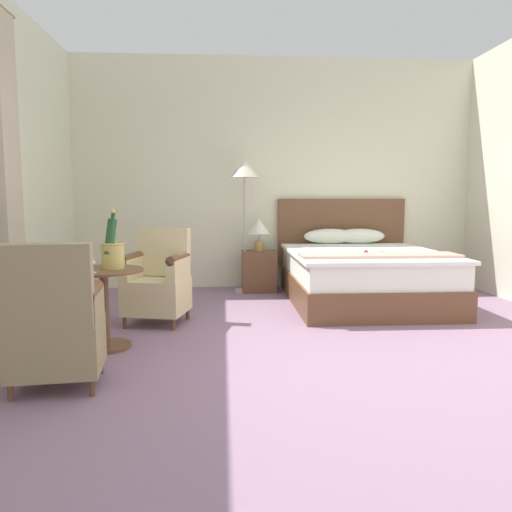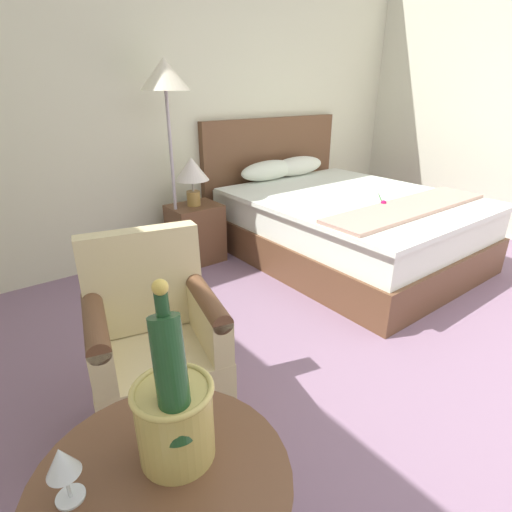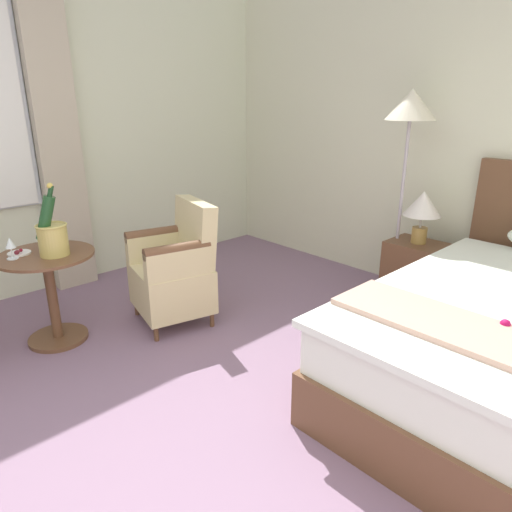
% 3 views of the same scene
% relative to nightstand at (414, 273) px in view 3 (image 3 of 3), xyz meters
% --- Properties ---
extents(wall_headboard_side, '(5.59, 0.12, 3.14)m').
position_rel_nightstand_xyz_m(wall_headboard_side, '(0.25, 0.42, 1.30)').
color(wall_headboard_side, beige).
rests_on(wall_headboard_side, ground).
extents(nightstand, '(0.48, 0.36, 0.54)m').
position_rel_nightstand_xyz_m(nightstand, '(0.00, 0.00, 0.00)').
color(nightstand, brown).
rests_on(nightstand, ground).
extents(bedside_lamp, '(0.30, 0.30, 0.43)m').
position_rel_nightstand_xyz_m(bedside_lamp, '(-0.00, -0.00, 0.57)').
color(bedside_lamp, '#A27E3D').
rests_on(bedside_lamp, nightstand).
extents(floor_lamp_brass, '(0.39, 0.39, 1.74)m').
position_rel_nightstand_xyz_m(floor_lamp_brass, '(-0.19, -0.01, 1.23)').
color(floor_lamp_brass, '#B3A9B2').
rests_on(floor_lamp_brass, ground).
extents(side_table_round, '(0.64, 0.64, 0.66)m').
position_rel_nightstand_xyz_m(side_table_round, '(-1.45, -2.45, 0.12)').
color(side_table_round, brown).
rests_on(side_table_round, ground).
extents(champagne_bucket, '(0.20, 0.20, 0.49)m').
position_rel_nightstand_xyz_m(champagne_bucket, '(-1.39, -2.41, 0.53)').
color(champagne_bucket, tan).
rests_on(champagne_bucket, side_table_round).
extents(wine_glass_near_bucket, '(0.08, 0.08, 0.15)m').
position_rel_nightstand_xyz_m(wine_glass_near_bucket, '(-1.64, -2.37, 0.50)').
color(wine_glass_near_bucket, white).
rests_on(wine_glass_near_bucket, side_table_round).
extents(wine_glass_near_edge, '(0.07, 0.07, 0.15)m').
position_rel_nightstand_xyz_m(wine_glass_near_edge, '(-1.50, -2.64, 0.49)').
color(wine_glass_near_edge, white).
rests_on(wine_glass_near_edge, side_table_round).
extents(snack_plate, '(0.15, 0.15, 0.04)m').
position_rel_nightstand_xyz_m(snack_plate, '(-1.57, -2.58, 0.40)').
color(snack_plate, white).
rests_on(snack_plate, side_table_round).
extents(armchair_by_window, '(0.67, 0.67, 0.94)m').
position_rel_nightstand_xyz_m(armchair_by_window, '(-1.12, -1.63, 0.14)').
color(armchair_by_window, brown).
rests_on(armchair_by_window, ground).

